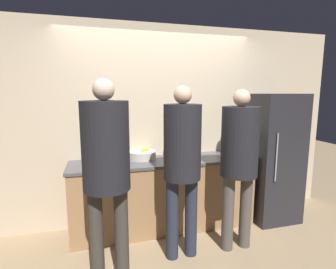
{
  "coord_description": "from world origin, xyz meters",
  "views": [
    {
      "loc": [
        -0.8,
        -2.77,
        1.73
      ],
      "look_at": [
        0.0,
        0.14,
        1.25
      ],
      "focal_mm": 28.0,
      "sensor_mm": 36.0,
      "label": 1
    }
  ],
  "objects_px": {
    "bottle_green": "(237,150)",
    "cup_white": "(195,154)",
    "bottle_clear": "(109,157)",
    "potted_plant": "(227,142)",
    "refrigerator": "(270,156)",
    "utensil_crock": "(169,150)",
    "person_center": "(182,156)",
    "person_right": "(239,154)",
    "cup_blue": "(126,163)",
    "fruit_bowl": "(142,155)",
    "person_left": "(106,160)"
  },
  "relations": [
    {
      "from": "person_right",
      "to": "potted_plant",
      "type": "relative_size",
      "value": 6.25
    },
    {
      "from": "bottle_green",
      "to": "potted_plant",
      "type": "relative_size",
      "value": 0.9
    },
    {
      "from": "refrigerator",
      "to": "cup_white",
      "type": "distance_m",
      "value": 1.08
    },
    {
      "from": "bottle_green",
      "to": "bottle_clear",
      "type": "xyz_separation_m",
      "value": [
        -1.6,
        0.24,
        -0.04
      ]
    },
    {
      "from": "bottle_green",
      "to": "cup_white",
      "type": "relative_size",
      "value": 2.78
    },
    {
      "from": "person_right",
      "to": "bottle_green",
      "type": "height_order",
      "value": "person_right"
    },
    {
      "from": "person_center",
      "to": "cup_white",
      "type": "relative_size",
      "value": 19.78
    },
    {
      "from": "person_left",
      "to": "bottle_clear",
      "type": "xyz_separation_m",
      "value": [
        0.06,
        0.88,
        -0.19
      ]
    },
    {
      "from": "fruit_bowl",
      "to": "potted_plant",
      "type": "bearing_deg",
      "value": 0.26
    },
    {
      "from": "refrigerator",
      "to": "bottle_green",
      "type": "xyz_separation_m",
      "value": [
        -0.57,
        -0.1,
        0.14
      ]
    },
    {
      "from": "person_center",
      "to": "potted_plant",
      "type": "relative_size",
      "value": 6.38
    },
    {
      "from": "fruit_bowl",
      "to": "potted_plant",
      "type": "relative_size",
      "value": 1.27
    },
    {
      "from": "person_right",
      "to": "potted_plant",
      "type": "distance_m",
      "value": 0.84
    },
    {
      "from": "fruit_bowl",
      "to": "potted_plant",
      "type": "distance_m",
      "value": 1.2
    },
    {
      "from": "person_left",
      "to": "potted_plant",
      "type": "relative_size",
      "value": 6.55
    },
    {
      "from": "cup_blue",
      "to": "potted_plant",
      "type": "distance_m",
      "value": 1.47
    },
    {
      "from": "bottle_green",
      "to": "potted_plant",
      "type": "xyz_separation_m",
      "value": [
        0.01,
        0.31,
        0.05
      ]
    },
    {
      "from": "person_left",
      "to": "person_center",
      "type": "height_order",
      "value": "person_left"
    },
    {
      "from": "bottle_clear",
      "to": "utensil_crock",
      "type": "bearing_deg",
      "value": 8.65
    },
    {
      "from": "person_center",
      "to": "potted_plant",
      "type": "height_order",
      "value": "person_center"
    },
    {
      "from": "refrigerator",
      "to": "person_left",
      "type": "bearing_deg",
      "value": -161.75
    },
    {
      "from": "person_right",
      "to": "cup_blue",
      "type": "height_order",
      "value": "person_right"
    },
    {
      "from": "person_center",
      "to": "fruit_bowl",
      "type": "bearing_deg",
      "value": 109.92
    },
    {
      "from": "cup_blue",
      "to": "fruit_bowl",
      "type": "bearing_deg",
      "value": 53.22
    },
    {
      "from": "fruit_bowl",
      "to": "utensil_crock",
      "type": "xyz_separation_m",
      "value": [
        0.38,
        0.06,
        0.02
      ]
    },
    {
      "from": "fruit_bowl",
      "to": "person_left",
      "type": "bearing_deg",
      "value": -116.89
    },
    {
      "from": "refrigerator",
      "to": "potted_plant",
      "type": "distance_m",
      "value": 0.63
    },
    {
      "from": "bottle_clear",
      "to": "potted_plant",
      "type": "height_order",
      "value": "potted_plant"
    },
    {
      "from": "refrigerator",
      "to": "potted_plant",
      "type": "bearing_deg",
      "value": 159.8
    },
    {
      "from": "bottle_clear",
      "to": "potted_plant",
      "type": "xyz_separation_m",
      "value": [
        1.61,
        0.06,
        0.1
      ]
    },
    {
      "from": "person_right",
      "to": "cup_white",
      "type": "height_order",
      "value": "person_right"
    },
    {
      "from": "bottle_clear",
      "to": "fruit_bowl",
      "type": "bearing_deg",
      "value": 7.98
    },
    {
      "from": "person_center",
      "to": "cup_blue",
      "type": "xyz_separation_m",
      "value": [
        -0.52,
        0.46,
        -0.15
      ]
    },
    {
      "from": "bottle_clear",
      "to": "cup_blue",
      "type": "relative_size",
      "value": 1.59
    },
    {
      "from": "person_center",
      "to": "utensil_crock",
      "type": "relative_size",
      "value": 5.89
    },
    {
      "from": "utensil_crock",
      "to": "person_center",
      "type": "bearing_deg",
      "value": -96.9
    },
    {
      "from": "bottle_green",
      "to": "cup_white",
      "type": "xyz_separation_m",
      "value": [
        -0.5,
        0.2,
        -0.05
      ]
    },
    {
      "from": "bottle_green",
      "to": "bottle_clear",
      "type": "bearing_deg",
      "value": 171.41
    },
    {
      "from": "person_right",
      "to": "bottle_green",
      "type": "xyz_separation_m",
      "value": [
        0.26,
        0.49,
        -0.08
      ]
    },
    {
      "from": "person_left",
      "to": "potted_plant",
      "type": "xyz_separation_m",
      "value": [
        1.67,
        0.94,
        -0.09
      ]
    },
    {
      "from": "person_right",
      "to": "utensil_crock",
      "type": "relative_size",
      "value": 5.77
    },
    {
      "from": "person_center",
      "to": "bottle_green",
      "type": "distance_m",
      "value": 1.02
    },
    {
      "from": "refrigerator",
      "to": "bottle_clear",
      "type": "bearing_deg",
      "value": 176.27
    },
    {
      "from": "person_left",
      "to": "cup_white",
      "type": "distance_m",
      "value": 1.44
    },
    {
      "from": "bottle_clear",
      "to": "cup_blue",
      "type": "bearing_deg",
      "value": -55.02
    },
    {
      "from": "cup_white",
      "to": "potted_plant",
      "type": "distance_m",
      "value": 0.53
    },
    {
      "from": "person_right",
      "to": "bottle_clear",
      "type": "bearing_deg",
      "value": 151.4
    },
    {
      "from": "person_center",
      "to": "bottle_clear",
      "type": "height_order",
      "value": "person_center"
    },
    {
      "from": "fruit_bowl",
      "to": "cup_white",
      "type": "relative_size",
      "value": 3.95
    },
    {
      "from": "person_left",
      "to": "person_right",
      "type": "bearing_deg",
      "value": 5.98
    }
  ]
}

